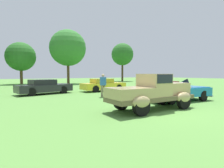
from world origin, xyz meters
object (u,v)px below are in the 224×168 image
object	(u,v)px
neighbor_convertible	(179,92)
spectator_between_cars	(103,85)
show_car_burgundy	(160,83)
show_car_charcoal	(44,87)
show_car_yellow	(103,85)
feature_pickup_truck	(152,91)

from	to	relation	value
neighbor_convertible	spectator_between_cars	bearing A→B (deg)	128.89
show_car_burgundy	show_car_charcoal	bearing A→B (deg)	178.05
show_car_burgundy	spectator_between_cars	distance (m)	10.37
neighbor_convertible	spectator_between_cars	xyz separation A→B (m)	(-3.28, 4.07, 0.33)
show_car_charcoal	spectator_between_cars	distance (m)	5.41
show_car_charcoal	show_car_yellow	bearing A→B (deg)	-2.85
show_car_burgundy	spectator_between_cars	bearing A→B (deg)	-158.51
feature_pickup_truck	show_car_yellow	bearing A→B (deg)	76.42
spectator_between_cars	show_car_charcoal	bearing A→B (deg)	128.33
neighbor_convertible	spectator_between_cars	world-z (taller)	spectator_between_cars
show_car_burgundy	spectator_between_cars	world-z (taller)	spectator_between_cars
feature_pickup_truck	show_car_burgundy	size ratio (longest dim) A/B	1.00
spectator_between_cars	neighbor_convertible	bearing A→B (deg)	-51.11
feature_pickup_truck	show_car_charcoal	world-z (taller)	feature_pickup_truck
feature_pickup_truck	show_car_charcoal	xyz separation A→B (m)	(-3.24, 9.47, -0.27)
neighbor_convertible	show_car_burgundy	world-z (taller)	neighbor_convertible
show_car_burgundy	show_car_yellow	bearing A→B (deg)	178.71
show_car_charcoal	spectator_between_cars	xyz separation A→B (m)	(3.35, -4.24, 0.31)
neighbor_convertible	show_car_yellow	distance (m)	8.12
spectator_between_cars	feature_pickup_truck	bearing A→B (deg)	-91.22
feature_pickup_truck	show_car_burgundy	distance (m)	13.29
feature_pickup_truck	show_car_yellow	world-z (taller)	feature_pickup_truck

